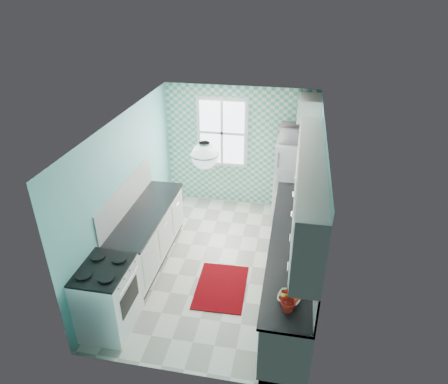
% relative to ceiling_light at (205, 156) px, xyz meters
% --- Properties ---
extents(floor, '(3.00, 4.40, 0.02)m').
position_rel_ceiling_light_xyz_m(floor, '(0.00, 0.80, -2.33)').
color(floor, silver).
rests_on(floor, ground).
extents(ceiling, '(3.00, 4.40, 0.02)m').
position_rel_ceiling_light_xyz_m(ceiling, '(0.00, 0.80, 0.19)').
color(ceiling, white).
rests_on(ceiling, wall_back).
extents(wall_back, '(3.00, 0.02, 2.50)m').
position_rel_ceiling_light_xyz_m(wall_back, '(0.00, 3.01, -1.07)').
color(wall_back, '#67BDBA').
rests_on(wall_back, floor).
extents(wall_front, '(3.00, 0.02, 2.50)m').
position_rel_ceiling_light_xyz_m(wall_front, '(0.00, -1.41, -1.07)').
color(wall_front, '#67BDBA').
rests_on(wall_front, floor).
extents(wall_left, '(0.02, 4.40, 2.50)m').
position_rel_ceiling_light_xyz_m(wall_left, '(-1.51, 0.80, -1.07)').
color(wall_left, '#67BDBA').
rests_on(wall_left, floor).
extents(wall_right, '(0.02, 4.40, 2.50)m').
position_rel_ceiling_light_xyz_m(wall_right, '(1.51, 0.80, -1.07)').
color(wall_right, '#67BDBA').
rests_on(wall_right, floor).
extents(accent_wall, '(3.00, 0.01, 2.50)m').
position_rel_ceiling_light_xyz_m(accent_wall, '(0.00, 2.99, -1.07)').
color(accent_wall, '#4BB68F').
rests_on(accent_wall, wall_back).
extents(window, '(1.04, 0.05, 1.44)m').
position_rel_ceiling_light_xyz_m(window, '(-0.35, 2.96, -0.77)').
color(window, white).
rests_on(window, wall_back).
extents(backsplash_right, '(0.02, 3.60, 0.51)m').
position_rel_ceiling_light_xyz_m(backsplash_right, '(1.49, 0.40, -1.13)').
color(backsplash_right, white).
rests_on(backsplash_right, wall_right).
extents(backsplash_left, '(0.02, 2.15, 0.51)m').
position_rel_ceiling_light_xyz_m(backsplash_left, '(-1.49, 0.73, -1.13)').
color(backsplash_left, white).
rests_on(backsplash_left, wall_left).
extents(upper_cabinets_right, '(0.33, 3.20, 0.90)m').
position_rel_ceiling_light_xyz_m(upper_cabinets_right, '(1.33, 0.20, -0.42)').
color(upper_cabinets_right, white).
rests_on(upper_cabinets_right, wall_right).
extents(upper_cabinet_fridge, '(0.40, 0.74, 0.40)m').
position_rel_ceiling_light_xyz_m(upper_cabinet_fridge, '(1.30, 2.63, -0.07)').
color(upper_cabinet_fridge, white).
rests_on(upper_cabinet_fridge, wall_right).
extents(ceiling_light, '(0.34, 0.34, 0.35)m').
position_rel_ceiling_light_xyz_m(ceiling_light, '(0.00, 0.00, 0.00)').
color(ceiling_light, silver).
rests_on(ceiling_light, ceiling).
extents(base_cabinets_right, '(0.60, 3.60, 0.90)m').
position_rel_ceiling_light_xyz_m(base_cabinets_right, '(1.20, 0.40, -1.87)').
color(base_cabinets_right, white).
rests_on(base_cabinets_right, floor).
extents(countertop_right, '(0.63, 3.60, 0.04)m').
position_rel_ceiling_light_xyz_m(countertop_right, '(1.19, 0.40, -1.40)').
color(countertop_right, black).
rests_on(countertop_right, base_cabinets_right).
extents(base_cabinets_left, '(0.60, 2.15, 0.90)m').
position_rel_ceiling_light_xyz_m(base_cabinets_left, '(-1.20, 0.73, -1.87)').
color(base_cabinets_left, white).
rests_on(base_cabinets_left, floor).
extents(countertop_left, '(0.63, 2.15, 0.04)m').
position_rel_ceiling_light_xyz_m(countertop_left, '(-1.19, 0.73, -1.40)').
color(countertop_left, black).
rests_on(countertop_left, base_cabinets_left).
extents(fridge, '(0.69, 0.69, 1.59)m').
position_rel_ceiling_light_xyz_m(fridge, '(1.11, 2.62, -1.53)').
color(fridge, white).
rests_on(fridge, floor).
extents(stove, '(0.66, 0.82, 0.99)m').
position_rel_ceiling_light_xyz_m(stove, '(-1.20, -0.82, -1.81)').
color(stove, white).
rests_on(stove, floor).
extents(sink, '(0.55, 0.46, 0.53)m').
position_rel_ceiling_light_xyz_m(sink, '(1.20, 1.39, -1.39)').
color(sink, silver).
rests_on(sink, countertop_right).
extents(rug, '(0.80, 1.12, 0.02)m').
position_rel_ceiling_light_xyz_m(rug, '(0.16, 0.20, -2.32)').
color(rug, '#630E04').
rests_on(rug, floor).
extents(dish_towel, '(0.06, 0.21, 0.31)m').
position_rel_ceiling_light_xyz_m(dish_towel, '(0.89, 1.29, -1.84)').
color(dish_towel, '#63A89C').
rests_on(dish_towel, base_cabinets_right).
extents(fruit_bowl, '(0.32, 0.32, 0.07)m').
position_rel_ceiling_light_xyz_m(fruit_bowl, '(1.20, -0.90, -1.35)').
color(fruit_bowl, white).
rests_on(fruit_bowl, countertop_right).
extents(potted_plant, '(0.33, 0.30, 0.30)m').
position_rel_ceiling_light_xyz_m(potted_plant, '(1.20, -1.04, -1.23)').
color(potted_plant, red).
rests_on(potted_plant, countertop_right).
extents(soap_bottle, '(0.10, 0.10, 0.18)m').
position_rel_ceiling_light_xyz_m(soap_bottle, '(1.25, 1.51, -1.29)').
color(soap_bottle, '#819EAA').
rests_on(soap_bottle, countertop_right).
extents(microwave, '(0.60, 0.42, 0.32)m').
position_rel_ceiling_light_xyz_m(microwave, '(1.11, 2.62, -0.57)').
color(microwave, white).
rests_on(microwave, fridge).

